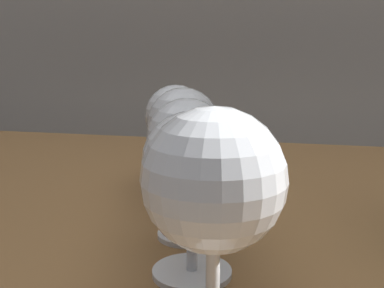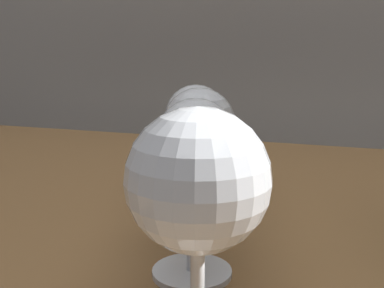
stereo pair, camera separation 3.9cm
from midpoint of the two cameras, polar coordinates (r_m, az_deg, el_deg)
dining_table at (r=0.64m, az=2.75°, el=-15.20°), size 1.38×0.76×0.75m
wine_glass_rose at (r=0.30m, az=4.40°, el=-4.67°), size 0.09×0.09×0.15m
wine_glass_merlot at (r=0.40m, az=2.84°, el=-2.55°), size 0.08×0.08×0.14m
wine_glass_amber at (r=0.48m, az=2.79°, el=0.10°), size 0.08×0.08×0.14m
wine_glass_pinot at (r=0.57m, az=2.35°, el=2.05°), size 0.08×0.08×0.14m
wine_glass_chardonnay at (r=0.65m, az=2.20°, el=3.10°), size 0.08×0.08×0.14m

